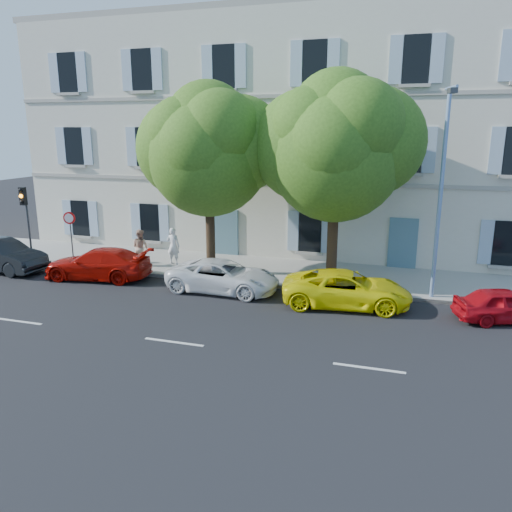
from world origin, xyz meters
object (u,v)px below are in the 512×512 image
(car_yellow_supercar, at_px, (347,289))
(traffic_light, at_px, (25,208))
(car_dark_sedan, at_px, (1,256))
(car_white_coupe, at_px, (223,276))
(pedestrian_a, at_px, (173,246))
(pedestrian_b, at_px, (140,247))
(car_red_coupe, at_px, (98,264))
(car_red_hatchback, at_px, (506,305))
(street_lamp, at_px, (442,184))
(tree_right, at_px, (336,155))
(road_sign, at_px, (70,227))
(tree_left, at_px, (209,156))

(car_yellow_supercar, relative_size, traffic_light, 1.31)
(car_dark_sedan, relative_size, car_white_coupe, 0.98)
(pedestrian_a, distance_m, pedestrian_b, 1.56)
(car_red_coupe, bearing_deg, car_red_hatchback, 81.85)
(car_red_coupe, xyz_separation_m, pedestrian_a, (2.34, 2.78, 0.36))
(street_lamp, bearing_deg, car_yellow_supercar, -154.64)
(pedestrian_b, bearing_deg, car_yellow_supercar, -179.87)
(traffic_light, bearing_deg, tree_right, 2.83)
(road_sign, bearing_deg, traffic_light, -176.12)
(tree_left, xyz_separation_m, street_lamp, (9.48, -0.73, -0.82))
(car_white_coupe, bearing_deg, street_lamp, -80.42)
(car_red_hatchback, distance_m, tree_right, 8.36)
(car_red_hatchback, height_order, traffic_light, traffic_light)
(car_dark_sedan, xyz_separation_m, car_red_hatchback, (21.57, -0.02, -0.16))
(car_red_hatchback, distance_m, pedestrian_b, 15.75)
(car_white_coupe, height_order, tree_left, tree_left)
(tree_left, bearing_deg, car_white_coupe, -55.57)
(tree_left, distance_m, road_sign, 7.76)
(road_sign, distance_m, pedestrian_a, 4.97)
(road_sign, bearing_deg, car_white_coupe, -9.40)
(road_sign, bearing_deg, car_yellow_supercar, -7.07)
(pedestrian_b, bearing_deg, car_red_coupe, 79.99)
(car_yellow_supercar, bearing_deg, tree_right, 16.21)
(car_white_coupe, distance_m, pedestrian_a, 4.60)
(car_white_coupe, relative_size, traffic_light, 1.26)
(car_dark_sedan, xyz_separation_m, tree_left, (9.73, 2.12, 4.62))
(car_red_hatchback, height_order, street_lamp, street_lamp)
(car_dark_sedan, bearing_deg, road_sign, -54.75)
(car_white_coupe, relative_size, car_yellow_supercar, 0.96)
(car_red_coupe, height_order, tree_left, tree_left)
(car_dark_sedan, xyz_separation_m, road_sign, (2.76, 1.58, 1.24))
(car_yellow_supercar, xyz_separation_m, street_lamp, (3.10, 1.47, 3.88))
(car_dark_sedan, distance_m, car_red_coupe, 5.08)
(car_dark_sedan, distance_m, pedestrian_a, 8.01)
(car_red_hatchback, relative_size, tree_right, 0.41)
(traffic_light, height_order, pedestrian_a, traffic_light)
(car_white_coupe, distance_m, tree_right, 6.67)
(car_yellow_supercar, distance_m, road_sign, 13.52)
(traffic_light, relative_size, pedestrian_a, 2.04)
(tree_left, relative_size, pedestrian_b, 4.65)
(car_red_hatchback, bearing_deg, car_white_coupe, 70.35)
(road_sign, distance_m, pedestrian_b, 3.48)
(car_dark_sedan, height_order, tree_right, tree_right)
(car_red_coupe, bearing_deg, car_dark_sedan, -94.41)
(traffic_light, bearing_deg, car_dark_sedan, -105.49)
(car_yellow_supercar, distance_m, car_red_hatchback, 5.46)
(car_white_coupe, height_order, tree_right, tree_right)
(street_lamp, relative_size, pedestrian_b, 4.45)
(car_yellow_supercar, height_order, pedestrian_b, pedestrian_b)
(tree_right, height_order, pedestrian_b, tree_right)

